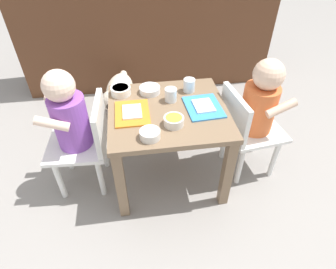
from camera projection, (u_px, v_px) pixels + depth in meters
ground_plane at (168, 173)px, 1.60m from camera, size 7.00×7.00×0.00m
kitchen_cabinet_back at (147, 17)px, 2.08m from camera, size 1.83×0.37×1.00m
dining_table at (168, 123)px, 1.37m from camera, size 0.55×0.51×0.44m
seated_child_left at (73, 121)px, 1.29m from camera, size 0.30×0.30×0.66m
seated_child_right at (257, 107)px, 1.37m from camera, size 0.31×0.31×0.65m
dog at (119, 93)px, 1.87m from camera, size 0.24×0.44×0.30m
food_tray_left at (132, 113)px, 1.28m from camera, size 0.15×0.20×0.02m
food_tray_right at (203, 107)px, 1.32m from camera, size 0.17×0.21×0.02m
water_cup_left at (189, 86)px, 1.42m from camera, size 0.06×0.06×0.07m
water_cup_right at (171, 95)px, 1.35m from camera, size 0.06×0.06×0.06m
cereal_bowl_left_side at (150, 90)px, 1.41m from camera, size 0.10×0.10×0.03m
cereal_bowl_right_side at (174, 121)px, 1.21m from camera, size 0.09×0.09×0.04m
veggie_bowl_near at (150, 134)px, 1.15m from camera, size 0.09×0.09×0.04m
veggie_bowl_far at (121, 90)px, 1.40m from camera, size 0.10×0.10×0.04m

